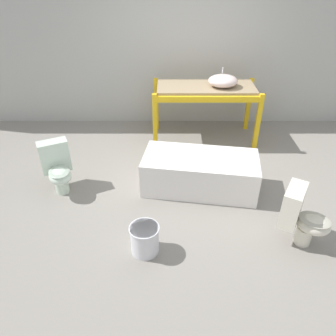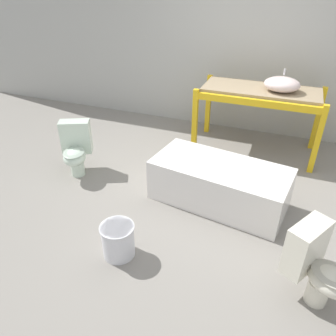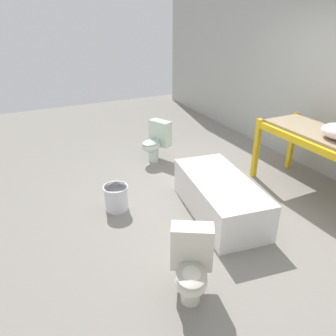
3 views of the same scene
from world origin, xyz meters
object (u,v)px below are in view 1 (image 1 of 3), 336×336
sink_basin (223,81)px  toilet_near (58,167)px  bathtub_main (200,170)px  bucket_white (145,239)px  toilet_far (302,216)px

sink_basin → toilet_near: (-2.32, -1.44, -0.67)m
bathtub_main → bucket_white: 1.34m
toilet_near → sink_basin: bearing=6.5°
toilet_near → toilet_far: 3.05m
bathtub_main → toilet_near: bearing=-170.4°
bathtub_main → toilet_far: bearing=-35.9°
sink_basin → bucket_white: (-1.11, -2.56, -0.85)m
toilet_far → toilet_near: bearing=101.6°
bucket_white → toilet_far: bearing=5.3°
bathtub_main → toilet_near: (-1.89, -0.03, 0.08)m
bucket_white → bathtub_main: bearing=59.5°
bathtub_main → toilet_far: size_ratio=2.35×
sink_basin → bathtub_main: bearing=-107.1°
sink_basin → bathtub_main: size_ratio=0.29×
bathtub_main → toilet_far: 1.41m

